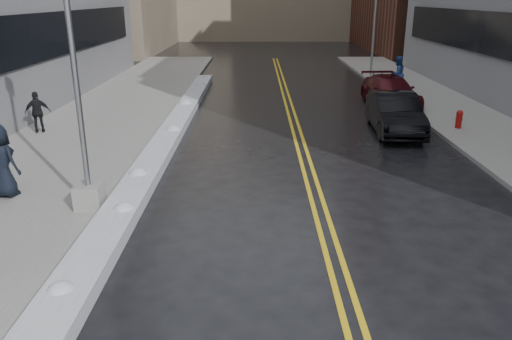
{
  "coord_description": "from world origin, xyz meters",
  "views": [
    {
      "loc": [
        0.88,
        -9.54,
        5.17
      ],
      "look_at": [
        0.86,
        1.54,
        1.3
      ],
      "focal_mm": 35.0,
      "sensor_mm": 36.0,
      "label": 1
    }
  ],
  "objects_px": {
    "car_black": "(395,113)",
    "pedestrian_d": "(38,112)",
    "fire_hydrant": "(459,118)",
    "pedestrian_east": "(397,74)",
    "traffic_signal": "(374,25)",
    "lamppost": "(80,114)",
    "car_maroon": "(390,91)",
    "pedestrian_c": "(1,161)"
  },
  "relations": [
    {
      "from": "car_black",
      "to": "pedestrian_d",
      "type": "bearing_deg",
      "value": -174.45
    },
    {
      "from": "fire_hydrant",
      "to": "pedestrian_east",
      "type": "relative_size",
      "value": 0.38
    },
    {
      "from": "traffic_signal",
      "to": "lamppost",
      "type": "bearing_deg",
      "value": -118.21
    },
    {
      "from": "traffic_signal",
      "to": "car_maroon",
      "type": "xyz_separation_m",
      "value": [
        -1.0,
        -8.97,
        -2.68
      ]
    },
    {
      "from": "pedestrian_east",
      "to": "traffic_signal",
      "type": "bearing_deg",
      "value": -117.87
    },
    {
      "from": "pedestrian_east",
      "to": "car_black",
      "type": "height_order",
      "value": "pedestrian_east"
    },
    {
      "from": "fire_hydrant",
      "to": "pedestrian_c",
      "type": "bearing_deg",
      "value": -153.89
    },
    {
      "from": "car_black",
      "to": "pedestrian_c",
      "type": "bearing_deg",
      "value": -146.39
    },
    {
      "from": "lamppost",
      "to": "traffic_signal",
      "type": "xyz_separation_m",
      "value": [
        11.8,
        22.0,
        0.87
      ]
    },
    {
      "from": "pedestrian_d",
      "to": "car_black",
      "type": "height_order",
      "value": "pedestrian_d"
    },
    {
      "from": "pedestrian_east",
      "to": "car_maroon",
      "type": "relative_size",
      "value": 0.39
    },
    {
      "from": "pedestrian_c",
      "to": "car_maroon",
      "type": "bearing_deg",
      "value": -117.34
    },
    {
      "from": "fire_hydrant",
      "to": "pedestrian_c",
      "type": "distance_m",
      "value": 16.46
    },
    {
      "from": "pedestrian_east",
      "to": "pedestrian_d",
      "type": "bearing_deg",
      "value": -0.68
    },
    {
      "from": "traffic_signal",
      "to": "pedestrian_east",
      "type": "xyz_separation_m",
      "value": [
        0.16,
        -5.76,
        -2.29
      ]
    },
    {
      "from": "pedestrian_d",
      "to": "car_maroon",
      "type": "xyz_separation_m",
      "value": [
        15.06,
        5.72,
        -0.22
      ]
    },
    {
      "from": "traffic_signal",
      "to": "pedestrian_c",
      "type": "distance_m",
      "value": 25.69
    },
    {
      "from": "traffic_signal",
      "to": "pedestrian_c",
      "type": "height_order",
      "value": "traffic_signal"
    },
    {
      "from": "pedestrian_d",
      "to": "car_black",
      "type": "bearing_deg",
      "value": 162.98
    },
    {
      "from": "pedestrian_c",
      "to": "pedestrian_east",
      "type": "distance_m",
      "value": 21.16
    },
    {
      "from": "car_maroon",
      "to": "pedestrian_c",
      "type": "bearing_deg",
      "value": -140.68
    },
    {
      "from": "traffic_signal",
      "to": "pedestrian_d",
      "type": "xyz_separation_m",
      "value": [
        -16.06,
        -14.69,
        -2.46
      ]
    },
    {
      "from": "car_maroon",
      "to": "fire_hydrant",
      "type": "bearing_deg",
      "value": -76.85
    },
    {
      "from": "traffic_signal",
      "to": "car_maroon",
      "type": "relative_size",
      "value": 1.21
    },
    {
      "from": "lamppost",
      "to": "pedestrian_east",
      "type": "bearing_deg",
      "value": 53.62
    },
    {
      "from": "pedestrian_d",
      "to": "pedestrian_east",
      "type": "distance_m",
      "value": 18.52
    },
    {
      "from": "pedestrian_d",
      "to": "car_black",
      "type": "relative_size",
      "value": 0.34
    },
    {
      "from": "fire_hydrant",
      "to": "pedestrian_d",
      "type": "height_order",
      "value": "pedestrian_d"
    },
    {
      "from": "pedestrian_c",
      "to": "car_maroon",
      "type": "height_order",
      "value": "pedestrian_c"
    },
    {
      "from": "car_black",
      "to": "fire_hydrant",
      "type": "bearing_deg",
      "value": 5.6
    },
    {
      "from": "pedestrian_c",
      "to": "pedestrian_d",
      "type": "bearing_deg",
      "value": -54.81
    },
    {
      "from": "pedestrian_d",
      "to": "car_maroon",
      "type": "bearing_deg",
      "value": -178.59
    },
    {
      "from": "lamppost",
      "to": "pedestrian_east",
      "type": "relative_size",
      "value": 3.97
    },
    {
      "from": "lamppost",
      "to": "traffic_signal",
      "type": "height_order",
      "value": "lamppost"
    },
    {
      "from": "pedestrian_east",
      "to": "car_maroon",
      "type": "bearing_deg",
      "value": 40.54
    },
    {
      "from": "lamppost",
      "to": "fire_hydrant",
      "type": "relative_size",
      "value": 10.45
    },
    {
      "from": "pedestrian_east",
      "to": "fire_hydrant",
      "type": "bearing_deg",
      "value": 62.84
    },
    {
      "from": "car_maroon",
      "to": "lamppost",
      "type": "bearing_deg",
      "value": -133.09
    },
    {
      "from": "lamppost",
      "to": "car_maroon",
      "type": "height_order",
      "value": "lamppost"
    },
    {
      "from": "pedestrian_d",
      "to": "pedestrian_east",
      "type": "height_order",
      "value": "pedestrian_east"
    },
    {
      "from": "car_maroon",
      "to": "pedestrian_east",
      "type": "bearing_deg",
      "value": 66.6
    },
    {
      "from": "lamppost",
      "to": "pedestrian_d",
      "type": "relative_size",
      "value": 4.8
    }
  ]
}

